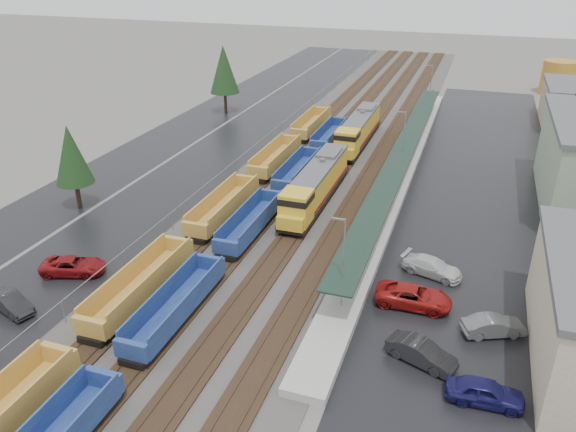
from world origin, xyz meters
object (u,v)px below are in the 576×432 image
(well_string_yellow, at_px, (188,241))
(parked_car_east_b, at_px, (414,297))
(parked_car_east_a, at_px, (421,353))
(storage_tank, at_px, (558,78))
(parked_car_west_b, at_px, (10,303))
(parked_car_east_d, at_px, (485,392))
(locomotive_lead, at_px, (315,185))
(locomotive_trail, at_px, (358,130))
(parked_car_east_c, at_px, (432,267))
(parked_car_east_e, at_px, (494,326))
(parked_car_west_c, at_px, (73,266))
(well_string_blue, at_px, (219,259))

(well_string_yellow, bearing_deg, parked_car_east_b, -5.20)
(parked_car_east_a, bearing_deg, storage_tank, 10.69)
(parked_car_west_b, xyz_separation_m, parked_car_east_d, (34.60, 1.65, 0.06))
(locomotive_lead, distance_m, parked_car_east_d, 30.73)
(locomotive_lead, relative_size, parked_car_east_a, 3.93)
(well_string_yellow, bearing_deg, locomotive_lead, 60.06)
(well_string_yellow, bearing_deg, locomotive_trail, 77.09)
(parked_car_east_b, xyz_separation_m, parked_car_east_c, (0.88, 5.13, -0.06))
(locomotive_trail, height_order, parked_car_east_c, locomotive_trail)
(storage_tank, bearing_deg, parked_car_east_a, -99.88)
(locomotive_lead, xyz_separation_m, parked_car_west_b, (-16.51, -26.46, -1.55))
(storage_tank, xyz_separation_m, parked_car_east_a, (-14.95, -85.84, -2.29))
(locomotive_trail, bearing_deg, parked_car_east_e, -64.37)
(locomotive_trail, height_order, parked_car_east_e, locomotive_trail)
(locomotive_trail, distance_m, well_string_yellow, 35.81)
(storage_tank, xyz_separation_m, parked_car_east_c, (-15.44, -74.17, -2.33))
(parked_car_west_c, bearing_deg, storage_tank, -46.06)
(locomotive_lead, height_order, storage_tank, storage_tank)
(parked_car_west_b, relative_size, parked_car_east_d, 0.95)
(locomotive_lead, bearing_deg, parked_car_east_b, -51.42)
(parked_car_east_c, height_order, parked_car_east_e, parked_car_east_c)
(parked_car_west_c, bearing_deg, well_string_yellow, -67.63)
(parked_car_west_c, bearing_deg, well_string_blue, -86.76)
(locomotive_trail, relative_size, well_string_yellow, 0.21)
(parked_car_west_b, bearing_deg, parked_car_east_e, -58.02)
(parked_car_east_a, bearing_deg, parked_car_east_b, 32.40)
(well_string_yellow, height_order, parked_car_east_b, well_string_yellow)
(parked_car_west_c, relative_size, parked_car_east_c, 1.04)
(well_string_yellow, xyz_separation_m, storage_tank, (36.90, 77.43, 1.91))
(parked_car_east_a, relative_size, parked_car_east_c, 0.92)
(locomotive_lead, height_order, parked_car_west_b, locomotive_lead)
(locomotive_lead, height_order, parked_car_west_c, locomotive_lead)
(storage_tank, xyz_separation_m, parked_car_east_d, (-10.82, -88.34, -2.28))
(parked_car_east_a, xyz_separation_m, parked_car_east_d, (4.13, -2.49, 0.01))
(locomotive_lead, distance_m, parked_car_west_b, 31.23)
(locomotive_trail, relative_size, parked_car_east_d, 4.00)
(parked_car_east_d, bearing_deg, parked_car_west_c, 79.97)
(locomotive_lead, relative_size, well_string_yellow, 0.21)
(parked_car_west_b, distance_m, parked_car_east_c, 33.89)
(locomotive_lead, distance_m, storage_tank, 69.80)
(locomotive_trail, bearing_deg, parked_car_east_d, -68.46)
(parked_car_east_b, relative_size, parked_car_east_d, 1.25)
(well_string_yellow, xyz_separation_m, parked_car_east_b, (20.58, -1.87, -0.35))
(well_string_blue, distance_m, storage_tank, 85.92)
(locomotive_trail, xyz_separation_m, parked_car_west_c, (-15.53, -41.33, -1.54))
(parked_car_east_d, bearing_deg, parked_car_east_b, 28.89)
(parked_car_west_c, xyz_separation_m, parked_car_east_e, (34.04, 2.74, -0.01))
(parked_car_east_a, distance_m, parked_car_east_b, 6.69)
(parked_car_west_c, bearing_deg, parked_car_east_b, -98.92)
(parked_car_east_b, bearing_deg, locomotive_trail, 18.09)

